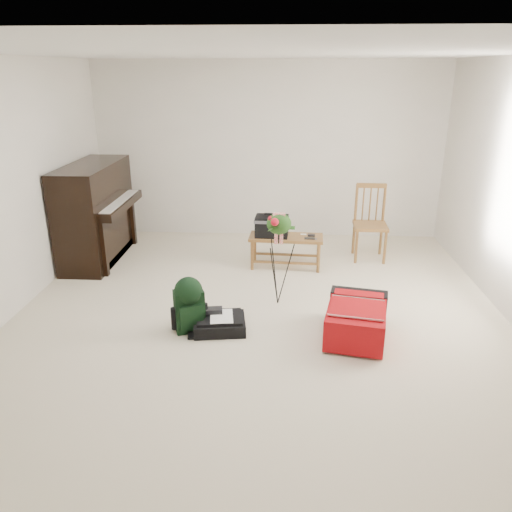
# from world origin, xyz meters

# --- Properties ---
(floor) EXTENTS (5.00, 5.50, 0.01)m
(floor) POSITION_xyz_m (0.00, 0.00, 0.00)
(floor) COLOR beige
(floor) RESTS_ON ground
(ceiling) EXTENTS (5.00, 5.50, 0.01)m
(ceiling) POSITION_xyz_m (0.00, 0.00, 2.50)
(ceiling) COLOR white
(ceiling) RESTS_ON wall_back
(wall_back) EXTENTS (5.00, 0.04, 2.50)m
(wall_back) POSITION_xyz_m (0.00, 2.75, 1.25)
(wall_back) COLOR silver
(wall_back) RESTS_ON floor
(piano) EXTENTS (0.71, 1.50, 1.25)m
(piano) POSITION_xyz_m (-2.19, 1.60, 0.60)
(piano) COLOR black
(piano) RESTS_ON floor
(bench) EXTENTS (0.93, 0.42, 0.70)m
(bench) POSITION_xyz_m (0.15, 1.40, 0.50)
(bench) COLOR brown
(bench) RESTS_ON floor
(dining_chair) EXTENTS (0.44, 0.44, 0.98)m
(dining_chair) POSITION_xyz_m (1.37, 1.80, 0.48)
(dining_chair) COLOR brown
(dining_chair) RESTS_ON floor
(red_suitcase) EXTENTS (0.66, 0.87, 0.33)m
(red_suitcase) POSITION_xyz_m (0.93, -0.27, 0.18)
(red_suitcase) COLOR #AD0D07
(red_suitcase) RESTS_ON floor
(black_duffel) EXTENTS (0.54, 0.45, 0.20)m
(black_duffel) POSITION_xyz_m (-0.36, -0.27, 0.07)
(black_duffel) COLOR black
(black_duffel) RESTS_ON floor
(green_backpack) EXTENTS (0.32, 0.30, 0.55)m
(green_backpack) POSITION_xyz_m (-0.65, -0.29, 0.30)
(green_backpack) COLOR black
(green_backpack) RESTS_ON floor
(flower_stand) EXTENTS (0.33, 0.33, 1.04)m
(flower_stand) POSITION_xyz_m (0.19, 0.35, 0.51)
(flower_stand) COLOR black
(flower_stand) RESTS_ON floor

